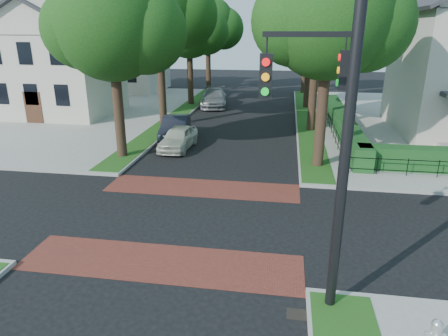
{
  "coord_description": "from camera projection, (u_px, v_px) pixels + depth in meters",
  "views": [
    {
      "loc": [
        3.69,
        -13.77,
        7.06
      ],
      "look_at": [
        1.27,
        1.66,
        1.6
      ],
      "focal_mm": 32.0,
      "sensor_mm": 36.0,
      "label": 1
    }
  ],
  "objects": [
    {
      "name": "parked_car_middle",
      "position": [
        175.0,
        128.0,
        26.72
      ],
      "size": [
        2.24,
        4.86,
        1.54
      ],
      "primitive_type": "imported",
      "rotation": [
        0.0,
        0.0,
        0.13
      ],
      "color": "black",
      "rests_on": "ground"
    },
    {
      "name": "tree_left_far",
      "position": [
        190.0,
        28.0,
        36.73
      ],
      "size": [
        7.0,
        6.02,
        9.86
      ],
      "color": "black",
      "rests_on": "sidewalk_nw"
    },
    {
      "name": "storm_drain",
      "position": [
        299.0,
        314.0,
        10.42
      ],
      "size": [
        0.65,
        0.45,
        0.01
      ],
      "primitive_type": "cube",
      "color": "black",
      "rests_on": "ground"
    },
    {
      "name": "fire_hydrant",
      "position": [
        435.0,
        336.0,
        8.91
      ],
      "size": [
        0.47,
        0.5,
        0.89
      ],
      "rotation": [
        0.0,
        0.0,
        0.37
      ],
      "color": "silver",
      "rests_on": "sidewalk_se"
    },
    {
      "name": "ground",
      "position": [
        186.0,
        218.0,
        15.71
      ],
      "size": [
        120.0,
        120.0,
        0.0
      ],
      "primitive_type": "plane",
      "color": "black",
      "rests_on": "ground"
    },
    {
      "name": "tree_right_back",
      "position": [
        308.0,
        27.0,
        43.48
      ],
      "size": [
        7.5,
        6.45,
        10.2
      ],
      "color": "black",
      "rests_on": "sidewalk_ne"
    },
    {
      "name": "parked_car_front",
      "position": [
        178.0,
        138.0,
        24.59
      ],
      "size": [
        1.87,
        4.23,
        1.41
      ],
      "primitive_type": "imported",
      "rotation": [
        0.0,
        0.0,
        -0.05
      ],
      "color": "beige",
      "rests_on": "ground"
    },
    {
      "name": "sidewalk_nw",
      "position": [
        28.0,
        110.0,
        36.26
      ],
      "size": [
        30.0,
        30.0,
        0.15
      ],
      "primitive_type": "cube",
      "color": "gray",
      "rests_on": "ground"
    },
    {
      "name": "tree_right_far",
      "position": [
        312.0,
        31.0,
        35.2
      ],
      "size": [
        7.25,
        6.23,
        9.74
      ],
      "color": "black",
      "rests_on": "sidewalk_ne"
    },
    {
      "name": "crosswalk_near",
      "position": [
        161.0,
        263.0,
        12.73
      ],
      "size": [
        9.0,
        2.2,
        0.01
      ],
      "primitive_type": "cube",
      "color": "maroon",
      "rests_on": "ground"
    },
    {
      "name": "tree_left_back",
      "position": [
        209.0,
        25.0,
        45.05
      ],
      "size": [
        7.75,
        6.66,
        10.44
      ],
      "color": "black",
      "rests_on": "sidewalk_nw"
    },
    {
      "name": "tree_left_mid",
      "position": [
        160.0,
        9.0,
        27.96
      ],
      "size": [
        8.0,
        6.88,
        11.48
      ],
      "color": "black",
      "rests_on": "sidewalk_nw"
    },
    {
      "name": "tree_right_mid",
      "position": [
        320.0,
        14.0,
        26.47
      ],
      "size": [
        8.25,
        7.09,
        11.22
      ],
      "color": "black",
      "rests_on": "sidewalk_ne"
    },
    {
      "name": "crosswalk_far",
      "position": [
        202.0,
        188.0,
        18.69
      ],
      "size": [
        9.0,
        2.2,
        0.01
      ],
      "primitive_type": "cube",
      "color": "maroon",
      "rests_on": "ground"
    },
    {
      "name": "grass_strip_ne",
      "position": [
        307.0,
        118.0,
        32.68
      ],
      "size": [
        1.6,
        29.8,
        0.02
      ],
      "primitive_type": "cube",
      "color": "#164714",
      "rests_on": "sidewalk_ne"
    },
    {
      "name": "tree_left_near",
      "position": [
        115.0,
        25.0,
        20.84
      ],
      "size": [
        7.5,
        6.45,
        10.2
      ],
      "color": "black",
      "rests_on": "sidewalk_nw"
    },
    {
      "name": "parked_car_rear",
      "position": [
        214.0,
        98.0,
        38.04
      ],
      "size": [
        3.09,
        5.99,
        1.66
      ],
      "primitive_type": "imported",
      "rotation": [
        0.0,
        0.0,
        0.14
      ],
      "color": "gray",
      "rests_on": "ground"
    },
    {
      "name": "hedge_main_road",
      "position": [
        342.0,
        123.0,
        28.32
      ],
      "size": [
        1.0,
        18.0,
        1.2
      ],
      "primitive_type": "cube",
      "color": "#19491E",
      "rests_on": "sidewalk_ne"
    },
    {
      "name": "fence_main_road",
      "position": [
        331.0,
        124.0,
        28.49
      ],
      "size": [
        0.06,
        18.0,
        0.9
      ],
      "primitive_type": null,
      "color": "black",
      "rests_on": "sidewalk_ne"
    },
    {
      "name": "house_left_far",
      "position": [
        122.0,
        47.0,
        46.15
      ],
      "size": [
        10.0,
        9.0,
        10.14
      ],
      "color": "beige",
      "rests_on": "sidewalk_nw"
    },
    {
      "name": "grass_strip_nw",
      "position": [
        179.0,
        114.0,
        34.26
      ],
      "size": [
        1.6,
        29.8,
        0.02
      ],
      "primitive_type": "cube",
      "color": "#164714",
      "rests_on": "sidewalk_nw"
    },
    {
      "name": "traffic_signal",
      "position": [
        336.0,
        135.0,
        9.33
      ],
      "size": [
        2.17,
        2.0,
        8.0
      ],
      "color": "black",
      "rests_on": "sidewalk_se"
    },
    {
      "name": "tree_right_near",
      "position": [
        331.0,
        16.0,
        19.12
      ],
      "size": [
        7.75,
        6.67,
        10.66
      ],
      "color": "black",
      "rests_on": "sidewalk_ne"
    },
    {
      "name": "house_left_near",
      "position": [
        55.0,
        54.0,
        33.1
      ],
      "size": [
        10.0,
        9.0,
        10.14
      ],
      "color": "beige",
      "rests_on": "sidewalk_nw"
    }
  ]
}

